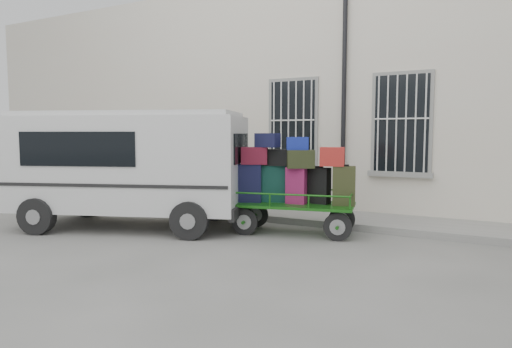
% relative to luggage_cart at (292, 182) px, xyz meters
% --- Properties ---
extents(ground, '(80.00, 80.00, 0.00)m').
position_rel_luggage_cart_xyz_m(ground, '(-0.65, -0.57, -1.04)').
color(ground, '#62635E').
rests_on(ground, ground).
extents(building, '(24.00, 5.15, 6.00)m').
position_rel_luggage_cart_xyz_m(building, '(-0.65, 4.93, 1.96)').
color(building, beige).
rests_on(building, ground).
extents(sidewalk, '(24.00, 1.70, 0.15)m').
position_rel_luggage_cart_xyz_m(sidewalk, '(-0.65, 1.63, -0.97)').
color(sidewalk, gray).
rests_on(sidewalk, ground).
extents(luggage_cart, '(2.86, 1.56, 2.03)m').
position_rel_luggage_cart_xyz_m(luggage_cart, '(0.00, 0.00, 0.00)').
color(luggage_cart, black).
rests_on(luggage_cart, ground).
extents(van, '(5.29, 3.60, 2.48)m').
position_rel_luggage_cart_xyz_m(van, '(-3.35, -1.02, 0.38)').
color(van, silver).
rests_on(van, ground).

